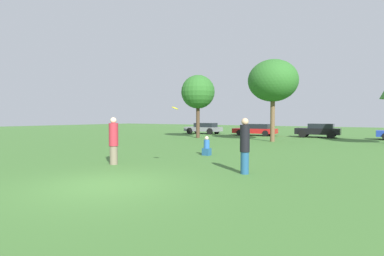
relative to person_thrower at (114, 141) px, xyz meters
name	(u,v)px	position (x,y,z in m)	size (l,w,h in m)	color
ground_plane	(106,185)	(2.71, -2.74, -0.98)	(120.00, 120.00, 0.00)	#3D6B2D
person_thrower	(114,141)	(0.00, 0.00, 0.00)	(0.38, 0.38, 1.94)	#726651
person_catcher	(245,145)	(5.34, 1.05, 0.00)	(0.33, 0.33, 1.92)	navy
frisbee	(175,108)	(2.66, 0.66, 1.31)	(0.27, 0.25, 0.16)	yellow
bystander_sitting	(207,147)	(1.68, 4.65, -0.57)	(0.39, 0.32, 0.98)	navy
tree_0	(198,92)	(-5.62, 15.30, 3.30)	(3.14, 3.14, 5.88)	#473323
tree_1	(273,81)	(1.63, 14.97, 3.83)	(3.92, 3.92, 6.50)	brown
parked_car_grey	(204,128)	(-8.68, 21.43, -0.30)	(4.34, 2.12, 1.27)	slate
parked_car_red	(256,130)	(-2.40, 21.60, -0.34)	(4.58, 2.05, 1.23)	red
parked_car_black	(318,130)	(3.72, 22.10, -0.27)	(4.05, 2.12, 1.33)	black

